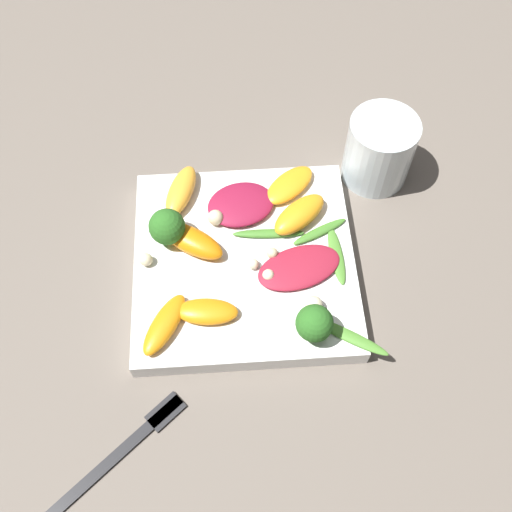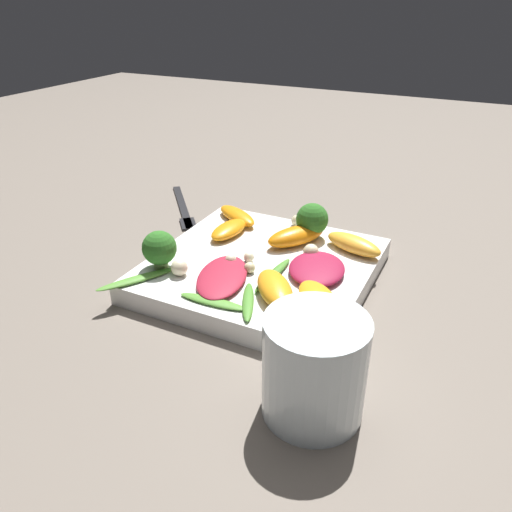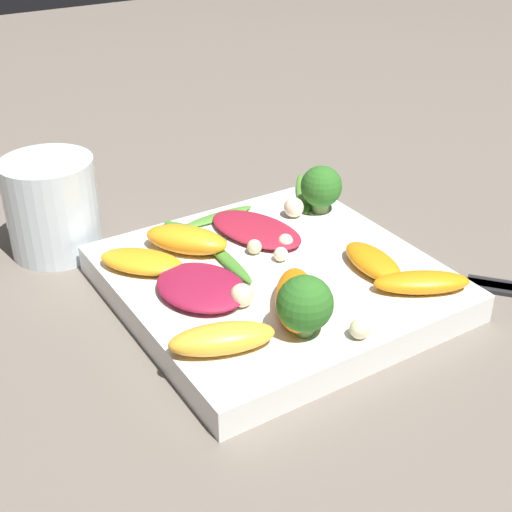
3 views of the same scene
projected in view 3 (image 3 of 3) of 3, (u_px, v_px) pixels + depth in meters
ground_plane at (274, 295)px, 0.58m from camera, size 2.40×2.40×0.00m
plate at (274, 282)px, 0.58m from camera, size 0.24×0.24×0.02m
drinking_glass at (52, 206)px, 0.63m from camera, size 0.08×0.08×0.09m
radicchio_leaf_0 at (256, 229)px, 0.62m from camera, size 0.10×0.08×0.01m
radicchio_leaf_1 at (200, 285)px, 0.54m from camera, size 0.09×0.08×0.01m
orange_segment_0 at (422, 282)px, 0.54m from camera, size 0.06×0.08×0.02m
orange_segment_1 at (141, 261)px, 0.57m from camera, size 0.07×0.07×0.01m
orange_segment_2 at (186, 240)px, 0.59m from camera, size 0.08×0.07×0.02m
orange_segment_3 at (296, 299)px, 0.52m from camera, size 0.08×0.07×0.02m
orange_segment_4 at (373, 262)px, 0.57m from camera, size 0.07×0.04×0.02m
orange_segment_5 at (222, 339)px, 0.48m from camera, size 0.05×0.08×0.02m
broccoli_floret_0 at (321, 187)px, 0.65m from camera, size 0.04×0.04×0.04m
broccoli_floret_1 at (305, 304)px, 0.49m from camera, size 0.04×0.04×0.04m
arugula_sprig_0 at (227, 260)px, 0.58m from camera, size 0.08×0.01×0.01m
arugula_sprig_1 at (303, 193)px, 0.69m from camera, size 0.08×0.06×0.00m
arugula_sprig_2 at (195, 231)px, 0.62m from camera, size 0.07×0.04×0.01m
arugula_sprig_3 at (218, 217)px, 0.65m from camera, size 0.02×0.07×0.00m
macadamia_nut_0 at (251, 248)px, 0.59m from camera, size 0.01×0.01×0.01m
macadamia_nut_1 at (355, 331)px, 0.49m from camera, size 0.01×0.01×0.01m
macadamia_nut_2 at (285, 241)px, 0.60m from camera, size 0.01×0.01×0.01m
macadamia_nut_3 at (281, 254)px, 0.58m from camera, size 0.01×0.01×0.01m
macadamia_nut_4 at (242, 295)px, 0.52m from camera, size 0.02×0.02×0.02m
macadamia_nut_5 at (294, 207)px, 0.65m from camera, size 0.02×0.02×0.02m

